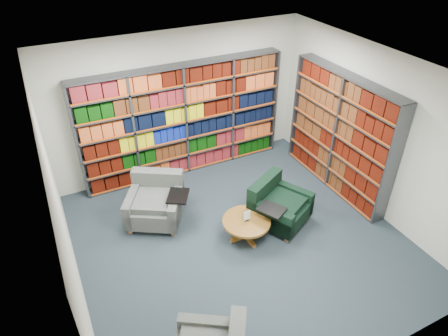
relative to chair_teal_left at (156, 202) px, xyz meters
name	(u,v)px	position (x,y,z in m)	size (l,w,h in m)	color
room_shell	(242,169)	(1.03, -1.15, 1.08)	(5.02, 5.02, 2.82)	black
bookshelf_back	(184,121)	(1.03, 1.19, 0.78)	(4.00, 0.28, 2.20)	#47494F
bookshelf_right	(339,134)	(3.37, -0.55, 0.78)	(0.28, 2.50, 2.20)	#47494F
chair_teal_left	(156,202)	(0.00, 0.00, 0.00)	(1.20, 1.20, 0.80)	#0D2134
chair_green_right	(276,206)	(1.80, -0.98, -0.01)	(1.14, 1.13, 0.77)	black
coffee_table	(246,224)	(1.14, -1.14, -0.03)	(0.78, 0.78, 0.55)	olive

